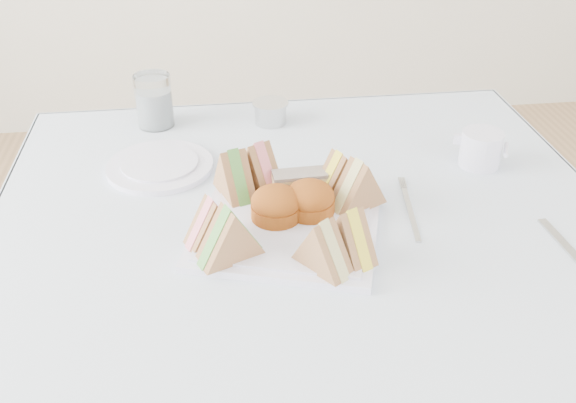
{
  "coord_description": "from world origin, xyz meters",
  "views": [
    {
      "loc": [
        -0.14,
        -0.81,
        1.33
      ],
      "look_at": [
        -0.03,
        0.02,
        0.8
      ],
      "focal_mm": 40.0,
      "sensor_mm": 36.0,
      "label": 1
    }
  ],
  "objects": [
    {
      "name": "scone_left",
      "position": [
        -0.05,
        0.03,
        0.78
      ],
      "size": [
        0.1,
        0.1,
        0.05
      ],
      "primitive_type": "cylinder",
      "rotation": [
        0.0,
        0.0,
        -0.32
      ],
      "color": "#8F4614",
      "rests_on": "serving_plate"
    },
    {
      "name": "sandwich_bl_b",
      "position": [
        -0.07,
        0.13,
        0.8
      ],
      "size": [
        0.08,
        0.1,
        0.08
      ],
      "primitive_type": null,
      "rotation": [
        0.0,
        0.0,
        2.07
      ],
      "color": "#975F40",
      "rests_on": "serving_plate"
    },
    {
      "name": "sandwich_fl_a",
      "position": [
        -0.15,
        -0.02,
        0.8
      ],
      "size": [
        0.09,
        0.07,
        0.07
      ],
      "primitive_type": null,
      "rotation": [
        0.0,
        0.0,
        0.41
      ],
      "color": "#975F40",
      "rests_on": "serving_plate"
    },
    {
      "name": "pastry_slice",
      "position": [
        -0.0,
        0.1,
        0.78
      ],
      "size": [
        0.09,
        0.04,
        0.04
      ],
      "primitive_type": "cube",
      "rotation": [
        0.0,
        0.0,
        0.04
      ],
      "color": "tan",
      "rests_on": "serving_plate"
    },
    {
      "name": "knife",
      "position": [
        0.38,
        -0.1,
        0.75
      ],
      "size": [
        0.02,
        0.18,
        0.0
      ],
      "primitive_type": "cube",
      "rotation": [
        0.0,
        0.0,
        0.06
      ],
      "color": "#B8B8B8",
      "rests_on": "tablecloth"
    },
    {
      "name": "tea_strainer",
      "position": [
        -0.02,
        0.4,
        0.77
      ],
      "size": [
        0.08,
        0.08,
        0.04
      ],
      "primitive_type": "cylinder",
      "rotation": [
        0.0,
        0.0,
        -0.04
      ],
      "color": "#B8B8B8",
      "rests_on": "tablecloth"
    },
    {
      "name": "fork",
      "position": [
        0.17,
        0.03,
        0.75
      ],
      "size": [
        0.03,
        0.16,
        0.0
      ],
      "primitive_type": "cube",
      "rotation": [
        0.0,
        0.0,
        -0.14
      ],
      "color": "#B8B8B8",
      "rests_on": "tablecloth"
    },
    {
      "name": "sandwich_br_a",
      "position": [
        0.08,
        0.05,
        0.8
      ],
      "size": [
        0.1,
        0.08,
        0.08
      ],
      "primitive_type": null,
      "rotation": [
        0.0,
        0.0,
        -2.66
      ],
      "color": "#975F40",
      "rests_on": "serving_plate"
    },
    {
      "name": "sandwich_fr_b",
      "position": [
        0.0,
        -0.1,
        0.8
      ],
      "size": [
        0.09,
        0.1,
        0.08
      ],
      "primitive_type": null,
      "rotation": [
        0.0,
        0.0,
        -0.92
      ],
      "color": "#975F40",
      "rests_on": "serving_plate"
    },
    {
      "name": "sandwich_fl_b",
      "position": [
        -0.13,
        -0.06,
        0.8
      ],
      "size": [
        0.11,
        0.08,
        0.09
      ],
      "primitive_type": null,
      "rotation": [
        0.0,
        0.0,
        0.41
      ],
      "color": "#975F40",
      "rests_on": "serving_plate"
    },
    {
      "name": "serving_plate",
      "position": [
        -0.03,
        0.02,
        0.75
      ],
      "size": [
        0.35,
        0.35,
        0.01
      ],
      "primitive_type": "cube",
      "rotation": [
        0.0,
        0.0,
        -0.3
      ],
      "color": "white",
      "rests_on": "tablecloth"
    },
    {
      "name": "tablecloth",
      "position": [
        0.0,
        0.0,
        0.74
      ],
      "size": [
        1.02,
        1.02,
        0.01
      ],
      "primitive_type": "cube",
      "color": "silver",
      "rests_on": "table"
    },
    {
      "name": "scone_right",
      "position": [
        0.0,
        0.04,
        0.78
      ],
      "size": [
        0.08,
        0.08,
        0.05
      ],
      "primitive_type": "cylinder",
      "rotation": [
        0.0,
        0.0,
        -0.05
      ],
      "color": "#8F4614",
      "rests_on": "serving_plate"
    },
    {
      "name": "sandwich_fr_a",
      "position": [
        0.04,
        -0.08,
        0.8
      ],
      "size": [
        0.07,
        0.1,
        0.08
      ],
      "primitive_type": null,
      "rotation": [
        0.0,
        0.0,
        -1.13
      ],
      "color": "#975F40",
      "rests_on": "serving_plate"
    },
    {
      "name": "table",
      "position": [
        0.0,
        0.0,
        0.37
      ],
      "size": [
        0.9,
        0.9,
        0.74
      ],
      "primitive_type": "cube",
      "color": "brown",
      "rests_on": "floor"
    },
    {
      "name": "side_plate",
      "position": [
        -0.24,
        0.23,
        0.75
      ],
      "size": [
        0.2,
        0.2,
        0.01
      ],
      "primitive_type": "cylinder",
      "rotation": [
        0.0,
        0.0,
        -0.03
      ],
      "color": "white",
      "rests_on": "tablecloth"
    },
    {
      "name": "sandwich_br_b",
      "position": [
        0.06,
        0.1,
        0.8
      ],
      "size": [
        0.1,
        0.07,
        0.08
      ],
      "primitive_type": null,
      "rotation": [
        0.0,
        0.0,
        -2.69
      ],
      "color": "#975F40",
      "rests_on": "serving_plate"
    },
    {
      "name": "water_glass",
      "position": [
        -0.25,
        0.42,
        0.8
      ],
      "size": [
        0.09,
        0.09,
        0.11
      ],
      "primitive_type": "cylinder",
      "rotation": [
        0.0,
        0.0,
        -0.22
      ],
      "color": "white",
      "rests_on": "tablecloth"
    },
    {
      "name": "creamer_jug",
      "position": [
        0.34,
        0.18,
        0.78
      ],
      "size": [
        0.1,
        0.1,
        0.07
      ],
      "primitive_type": "cylinder",
      "rotation": [
        0.0,
        0.0,
        -0.43
      ],
      "color": "white",
      "rests_on": "tablecloth"
    },
    {
      "name": "sandwich_bl_a",
      "position": [
        -0.11,
        0.11,
        0.8
      ],
      "size": [
        0.07,
        0.1,
        0.08
      ],
      "primitive_type": null,
      "rotation": [
        0.0,
        0.0,
        1.89
      ],
      "color": "#975F40",
      "rests_on": "serving_plate"
    }
  ]
}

